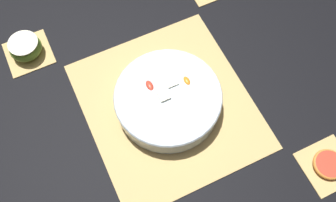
{
  "coord_description": "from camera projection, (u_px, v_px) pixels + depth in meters",
  "views": [
    {
      "loc": [
        0.4,
        -0.19,
        0.95
      ],
      "look_at": [
        0.0,
        0.0,
        0.03
      ],
      "focal_mm": 42.0,
      "sensor_mm": 36.0,
      "label": 1
    }
  ],
  "objects": [
    {
      "name": "ground_plane",
      "position": [
        168.0,
        106.0,
        1.05
      ],
      "size": [
        6.0,
        6.0,
        0.0
      ],
      "primitive_type": "plane",
      "color": "black"
    },
    {
      "name": "bamboo_mat_center",
      "position": [
        168.0,
        105.0,
        1.04
      ],
      "size": [
        0.47,
        0.42,
        0.01
      ],
      "color": "tan",
      "rests_on": "ground_plane"
    },
    {
      "name": "coaster_mat_near_left",
      "position": [
        29.0,
        53.0,
        1.12
      ],
      "size": [
        0.12,
        0.12,
        0.01
      ],
      "color": "tan",
      "rests_on": "ground_plane"
    },
    {
      "name": "coaster_mat_far_right",
      "position": [
        328.0,
        165.0,
        0.97
      ],
      "size": [
        0.12,
        0.12,
        0.01
      ],
      "color": "tan",
      "rests_on": "ground_plane"
    },
    {
      "name": "fruit_salad_bowl",
      "position": [
        168.0,
        99.0,
        1.01
      ],
      "size": [
        0.28,
        0.28,
        0.07
      ],
      "color": "silver",
      "rests_on": "bamboo_mat_center"
    },
    {
      "name": "apple_half",
      "position": [
        25.0,
        47.0,
        1.09
      ],
      "size": [
        0.09,
        0.09,
        0.05
      ],
      "color": "#7FAD38",
      "rests_on": "coaster_mat_near_left"
    },
    {
      "name": "grapefruit_slice",
      "position": [
        329.0,
        164.0,
        0.97
      ],
      "size": [
        0.08,
        0.08,
        0.01
      ],
      "color": "red",
      "rests_on": "coaster_mat_far_right"
    }
  ]
}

